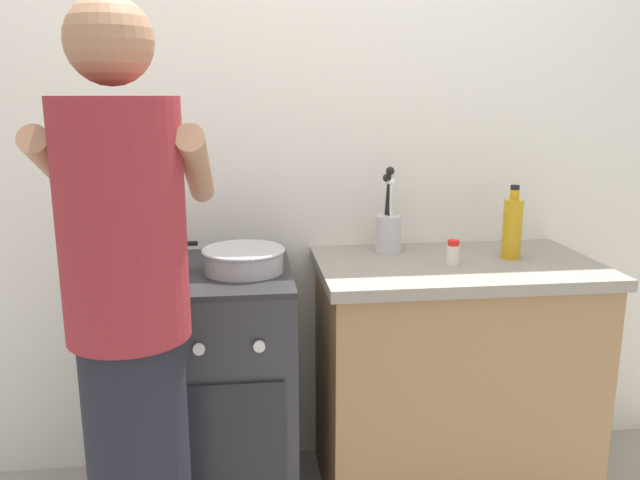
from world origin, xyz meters
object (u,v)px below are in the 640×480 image
at_px(stove_range, 208,391).
at_px(oil_bottle, 512,227).
at_px(mixing_bowl, 244,259).
at_px(spice_bottle, 453,253).
at_px(pot, 158,259).
at_px(utensil_crock, 388,229).
at_px(person, 132,350).

distance_m(stove_range, oil_bottle, 1.24).
distance_m(mixing_bowl, spice_bottle, 0.73).
relative_size(mixing_bowl, oil_bottle, 1.05).
bearing_deg(mixing_bowl, oil_bottle, 3.49).
distance_m(mixing_bowl, oil_bottle, 0.97).
bearing_deg(spice_bottle, mixing_bowl, 179.64).
xyz_separation_m(pot, spice_bottle, (1.01, 0.00, -0.01)).
height_order(utensil_crock, oil_bottle, utensil_crock).
bearing_deg(mixing_bowl, pot, -178.79).
height_order(stove_range, oil_bottle, oil_bottle).
bearing_deg(person, oil_bottle, 26.00).
bearing_deg(utensil_crock, spice_bottle, -49.20).
distance_m(stove_range, spice_bottle, 1.00).
height_order(stove_range, spice_bottle, spice_bottle).
height_order(utensil_crock, person, person).
bearing_deg(pot, spice_bottle, 0.08).
xyz_separation_m(pot, mixing_bowl, (0.28, 0.01, -0.01)).
xyz_separation_m(utensil_crock, oil_bottle, (0.42, -0.15, 0.03)).
xyz_separation_m(pot, person, (-0.00, -0.55, -0.09)).
distance_m(stove_range, utensil_crock, 0.89).
distance_m(spice_bottle, person, 1.15).
distance_m(spice_bottle, oil_bottle, 0.26).
xyz_separation_m(utensil_crock, person, (-0.83, -0.76, -0.13)).
bearing_deg(oil_bottle, person, -154.00).
xyz_separation_m(stove_range, person, (-0.14, -0.58, 0.41)).
height_order(pot, oil_bottle, oil_bottle).
height_order(stove_range, person, person).
bearing_deg(oil_bottle, utensil_crock, 160.60).
distance_m(pot, oil_bottle, 1.25).
distance_m(utensil_crock, person, 1.13).
bearing_deg(mixing_bowl, utensil_crock, 20.91).
xyz_separation_m(stove_range, pot, (-0.14, -0.04, 0.50)).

